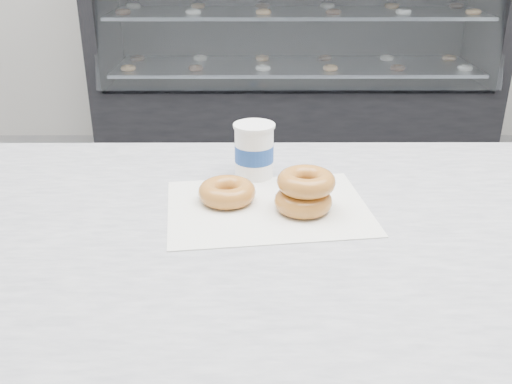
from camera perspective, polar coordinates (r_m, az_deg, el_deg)
ground at (r=1.97m, az=7.65°, el=-18.24°), size 5.00×5.00×0.00m
display_case at (r=3.66m, az=3.85°, el=11.10°), size 2.40×0.74×1.25m
wax_paper at (r=0.98m, az=1.17°, el=-1.53°), size 0.37×0.30×0.00m
donut_single at (r=0.99m, az=-2.92°, el=0.02°), size 0.12×0.12×0.04m
donut_stack at (r=0.96m, az=4.89°, el=0.07°), size 0.13×0.13×0.07m
coffee_cup at (r=1.09m, az=-0.19°, el=4.21°), size 0.09×0.09×0.11m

